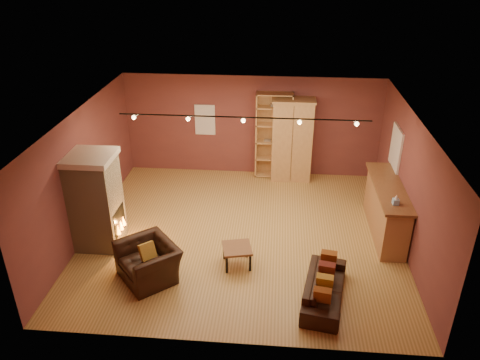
# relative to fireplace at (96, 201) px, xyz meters

# --- Properties ---
(floor) EXTENTS (7.00, 7.00, 0.00)m
(floor) POSITION_rel_fireplace_xyz_m (3.04, 0.60, -1.06)
(floor) COLOR #A17739
(floor) RESTS_ON ground
(ceiling) EXTENTS (7.00, 7.00, 0.00)m
(ceiling) POSITION_rel_fireplace_xyz_m (3.04, 0.60, 1.74)
(ceiling) COLOR brown
(ceiling) RESTS_ON back_wall
(back_wall) EXTENTS (7.00, 0.02, 2.80)m
(back_wall) POSITION_rel_fireplace_xyz_m (3.04, 3.85, 0.34)
(back_wall) COLOR brown
(back_wall) RESTS_ON floor
(left_wall) EXTENTS (0.02, 6.50, 2.80)m
(left_wall) POSITION_rel_fireplace_xyz_m (-0.46, 0.60, 0.34)
(left_wall) COLOR brown
(left_wall) RESTS_ON floor
(right_wall) EXTENTS (0.02, 6.50, 2.80)m
(right_wall) POSITION_rel_fireplace_xyz_m (6.54, 0.60, 0.34)
(right_wall) COLOR brown
(right_wall) RESTS_ON floor
(fireplace) EXTENTS (1.01, 0.98, 2.12)m
(fireplace) POSITION_rel_fireplace_xyz_m (0.00, 0.00, 0.00)
(fireplace) COLOR tan
(fireplace) RESTS_ON floor
(back_window) EXTENTS (0.56, 0.04, 0.86)m
(back_window) POSITION_rel_fireplace_xyz_m (1.74, 3.83, 0.49)
(back_window) COLOR white
(back_window) RESTS_ON back_wall
(bookcase) EXTENTS (0.98, 0.38, 2.41)m
(bookcase) POSITION_rel_fireplace_xyz_m (3.65, 3.72, 0.16)
(bookcase) COLOR tan
(bookcase) RESTS_ON floor
(armoire) EXTENTS (1.13, 0.64, 2.30)m
(armoire) POSITION_rel_fireplace_xyz_m (4.15, 3.56, 0.09)
(armoire) COLOR tan
(armoire) RESTS_ON floor
(bar_counter) EXTENTS (0.65, 2.46, 1.18)m
(bar_counter) POSITION_rel_fireplace_xyz_m (6.24, 0.98, -0.46)
(bar_counter) COLOR tan
(bar_counter) RESTS_ON floor
(tissue_box) EXTENTS (0.14, 0.14, 0.23)m
(tissue_box) POSITION_rel_fireplace_xyz_m (6.19, 0.18, 0.21)
(tissue_box) COLOR #87B2D8
(tissue_box) RESTS_ON bar_counter
(right_window) EXTENTS (0.05, 0.90, 1.00)m
(right_window) POSITION_rel_fireplace_xyz_m (6.51, 2.00, 0.59)
(right_window) COLOR white
(right_window) RESTS_ON right_wall
(loveseat) EXTENTS (0.80, 1.78, 0.73)m
(loveseat) POSITION_rel_fireplace_xyz_m (4.73, -1.44, -0.71)
(loveseat) COLOR black
(loveseat) RESTS_ON floor
(armchair) EXTENTS (1.29, 1.34, 0.99)m
(armchair) POSITION_rel_fireplace_xyz_m (1.35, -1.08, -0.56)
(armchair) COLOR black
(armchair) RESTS_ON floor
(coffee_table) EXTENTS (0.68, 0.68, 0.43)m
(coffee_table) POSITION_rel_fireplace_xyz_m (3.03, -0.53, -0.69)
(coffee_table) COLOR brown
(coffee_table) RESTS_ON floor
(track_rail) EXTENTS (5.20, 0.09, 0.13)m
(track_rail) POSITION_rel_fireplace_xyz_m (3.04, 0.80, 1.63)
(track_rail) COLOR black
(track_rail) RESTS_ON ceiling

